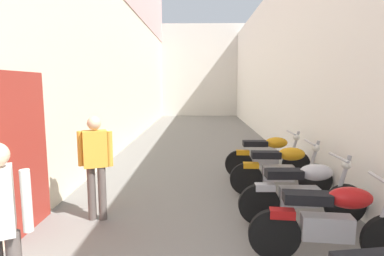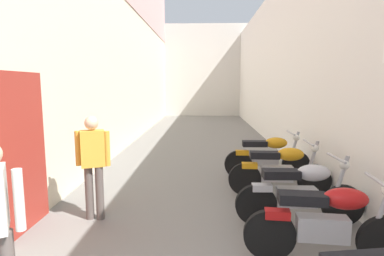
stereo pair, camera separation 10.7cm
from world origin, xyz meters
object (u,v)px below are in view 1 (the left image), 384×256
motorcycle_second (332,221)px  pedestrian_by_doorway (2,221)px  motorcycle_third (303,191)px  motorcycle_fourth (281,169)px  motorcycle_fifth (268,155)px  pedestrian_mid_alley (96,160)px

motorcycle_second → pedestrian_by_doorway: size_ratio=1.18×
motorcycle_third → motorcycle_fourth: bearing=90.0°
motorcycle_second → pedestrian_by_doorway: bearing=-162.5°
motorcycle_second → motorcycle_fourth: size_ratio=1.00×
motorcycle_fifth → pedestrian_by_doorway: bearing=-125.9°
motorcycle_fifth → pedestrian_mid_alley: pedestrian_mid_alley is taller
motorcycle_third → pedestrian_by_doorway: bearing=-147.6°
motorcycle_second → motorcycle_third: same height
motorcycle_fourth → motorcycle_fifth: (0.00, 1.12, 0.00)m
motorcycle_second → pedestrian_by_doorway: pedestrian_by_doorway is taller
motorcycle_second → motorcycle_fourth: 2.21m
motorcycle_third → pedestrian_mid_alley: 3.07m
motorcycle_fifth → motorcycle_second: bearing=-90.0°
motorcycle_third → motorcycle_fifth: size_ratio=1.00×
motorcycle_fifth → pedestrian_mid_alley: (-3.04, -2.23, 0.42)m
motorcycle_fourth → pedestrian_by_doorway: bearing=-134.4°
motorcycle_fourth → pedestrian_by_doorway: 4.49m
motorcycle_second → motorcycle_fifth: same height
motorcycle_third → motorcycle_fifth: same height
pedestrian_by_doorway → pedestrian_mid_alley: 2.09m
motorcycle_second → pedestrian_by_doorway: (-3.13, -0.99, 0.42)m
motorcycle_fourth → pedestrian_mid_alley: pedestrian_mid_alley is taller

